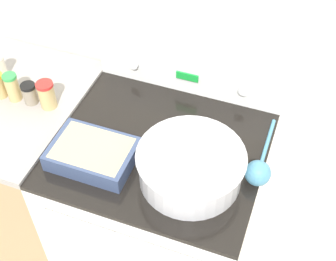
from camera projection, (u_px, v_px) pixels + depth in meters
kitchen_wall at (198, 5)px, 1.68m from camera, size 8.00×0.05×2.50m
stove_range at (162, 213)px, 2.02m from camera, size 0.75×0.72×0.90m
control_panel at (190, 73)px, 1.83m from camera, size 0.75×0.07×0.16m
side_counter at (33, 171)px, 2.16m from camera, size 0.53×0.69×0.91m
mixing_bowl at (191, 165)px, 1.53m from camera, size 0.36×0.36×0.12m
casserole_dish at (93, 153)px, 1.61m from camera, size 0.29×0.20×0.07m
ladle at (258, 171)px, 1.55m from camera, size 0.09×0.34×0.09m
spice_jar_red_cap at (47, 95)px, 1.77m from camera, size 0.07×0.07×0.11m
spice_jar_black_cap at (30, 93)px, 1.79m from camera, size 0.06×0.06×0.09m
spice_jar_green_cap at (12, 87)px, 1.79m from camera, size 0.05×0.05×0.12m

